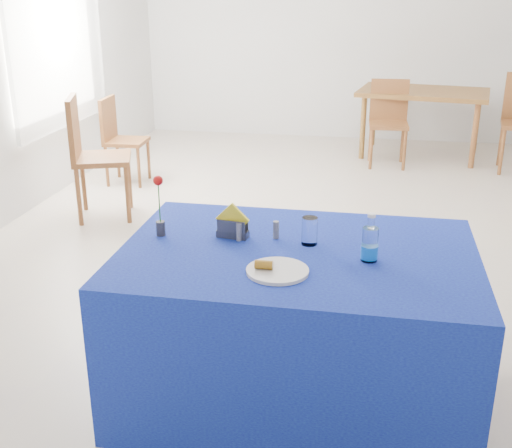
{
  "coord_description": "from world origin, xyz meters",
  "views": [
    {
      "loc": [
        0.45,
        -4.78,
        1.89
      ],
      "look_at": [
        -0.02,
        -2.26,
        0.92
      ],
      "focal_mm": 45.0,
      "sensor_mm": 36.0,
      "label": 1
    }
  ],
  "objects_px": {
    "plate": "(277,271)",
    "chair_win_b": "(118,134)",
    "chair_bg_left": "(389,116)",
    "oak_table": "(423,97)",
    "water_bottle": "(370,245)",
    "blue_table": "(296,325)",
    "chair_win_a": "(90,149)"
  },
  "relations": [
    {
      "from": "plate",
      "to": "water_bottle",
      "type": "bearing_deg",
      "value": 27.91
    },
    {
      "from": "water_bottle",
      "to": "chair_win_a",
      "type": "bearing_deg",
      "value": 135.78
    },
    {
      "from": "plate",
      "to": "blue_table",
      "type": "relative_size",
      "value": 0.16
    },
    {
      "from": "water_bottle",
      "to": "chair_bg_left",
      "type": "relative_size",
      "value": 0.24
    },
    {
      "from": "chair_bg_left",
      "to": "chair_win_a",
      "type": "height_order",
      "value": "chair_win_a"
    },
    {
      "from": "oak_table",
      "to": "chair_win_b",
      "type": "bearing_deg",
      "value": -151.38
    },
    {
      "from": "blue_table",
      "to": "oak_table",
      "type": "distance_m",
      "value": 4.93
    },
    {
      "from": "plate",
      "to": "chair_bg_left",
      "type": "relative_size",
      "value": 0.29
    },
    {
      "from": "water_bottle",
      "to": "blue_table",
      "type": "bearing_deg",
      "value": 170.72
    },
    {
      "from": "plate",
      "to": "chair_bg_left",
      "type": "bearing_deg",
      "value": 83.81
    },
    {
      "from": "water_bottle",
      "to": "oak_table",
      "type": "relative_size",
      "value": 0.14
    },
    {
      "from": "chair_win_b",
      "to": "chair_bg_left",
      "type": "bearing_deg",
      "value": -67.82
    },
    {
      "from": "blue_table",
      "to": "water_bottle",
      "type": "height_order",
      "value": "water_bottle"
    },
    {
      "from": "chair_win_a",
      "to": "blue_table",
      "type": "bearing_deg",
      "value": -156.96
    },
    {
      "from": "blue_table",
      "to": "chair_bg_left",
      "type": "distance_m",
      "value": 4.45
    },
    {
      "from": "water_bottle",
      "to": "chair_win_b",
      "type": "distance_m",
      "value": 4.12
    },
    {
      "from": "plate",
      "to": "blue_table",
      "type": "height_order",
      "value": "plate"
    },
    {
      "from": "water_bottle",
      "to": "oak_table",
      "type": "height_order",
      "value": "water_bottle"
    },
    {
      "from": "water_bottle",
      "to": "chair_win_a",
      "type": "distance_m",
      "value": 3.25
    },
    {
      "from": "water_bottle",
      "to": "plate",
      "type": "bearing_deg",
      "value": -152.09
    },
    {
      "from": "plate",
      "to": "chair_win_b",
      "type": "xyz_separation_m",
      "value": [
        -2.11,
        3.46,
        -0.28
      ]
    },
    {
      "from": "oak_table",
      "to": "water_bottle",
      "type": "bearing_deg",
      "value": -95.96
    },
    {
      "from": "chair_win_a",
      "to": "chair_win_b",
      "type": "xyz_separation_m",
      "value": [
        -0.16,
        1.01,
        -0.1
      ]
    },
    {
      "from": "blue_table",
      "to": "chair_win_b",
      "type": "distance_m",
      "value": 3.88
    },
    {
      "from": "oak_table",
      "to": "chair_bg_left",
      "type": "distance_m",
      "value": 0.59
    },
    {
      "from": "chair_win_a",
      "to": "oak_table",
      "type": "bearing_deg",
      "value": -66.22
    },
    {
      "from": "blue_table",
      "to": "oak_table",
      "type": "bearing_deg",
      "value": 80.31
    },
    {
      "from": "chair_bg_left",
      "to": "blue_table",
      "type": "bearing_deg",
      "value": -98.35
    },
    {
      "from": "chair_win_b",
      "to": "oak_table",
      "type": "bearing_deg",
      "value": -63.97
    },
    {
      "from": "plate",
      "to": "chair_win_b",
      "type": "relative_size",
      "value": 0.31
    },
    {
      "from": "chair_bg_left",
      "to": "chair_win_a",
      "type": "distance_m",
      "value": 3.31
    },
    {
      "from": "plate",
      "to": "oak_table",
      "type": "xyz_separation_m",
      "value": [
        0.88,
        5.1,
        -0.09
      ]
    }
  ]
}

